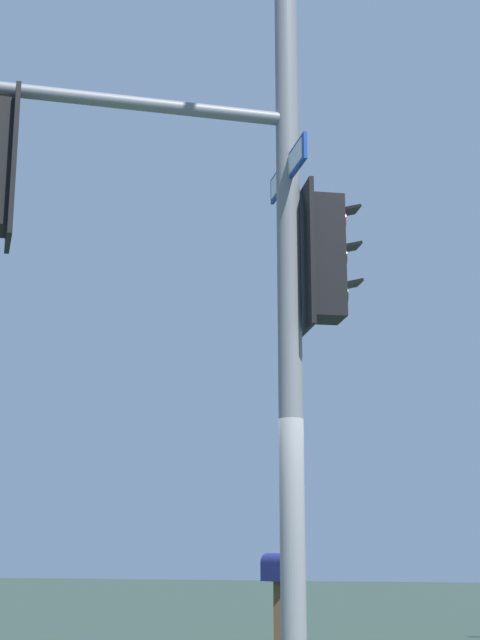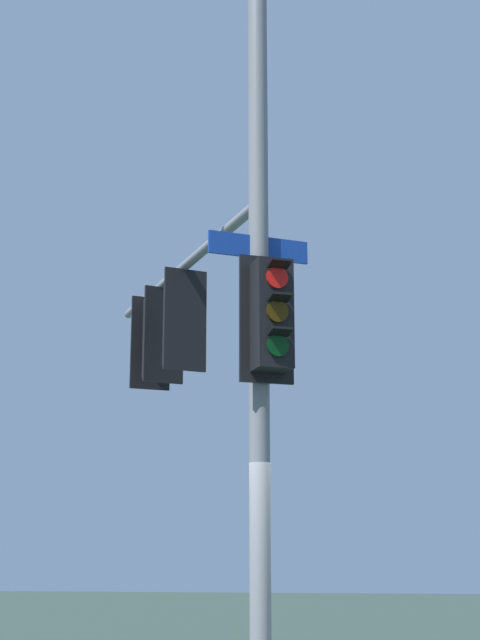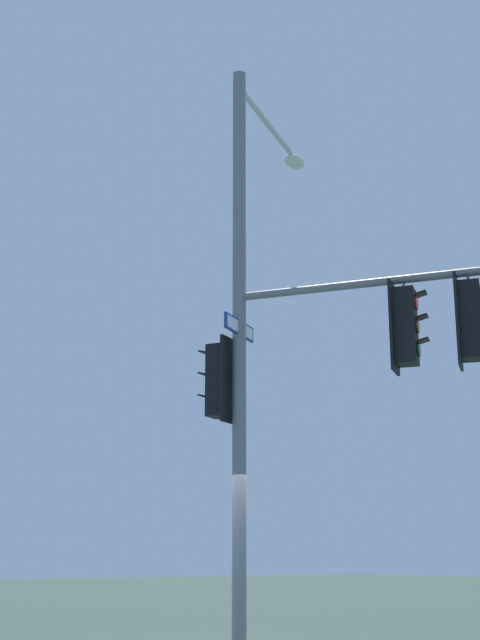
% 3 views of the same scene
% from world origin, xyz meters
% --- Properties ---
extents(main_signal_pole_assembly, '(3.25, 6.15, 9.01)m').
position_xyz_m(main_signal_pole_assembly, '(-0.97, 1.55, 4.73)').
color(main_signal_pole_assembly, slate).
rests_on(main_signal_pole_assembly, ground).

